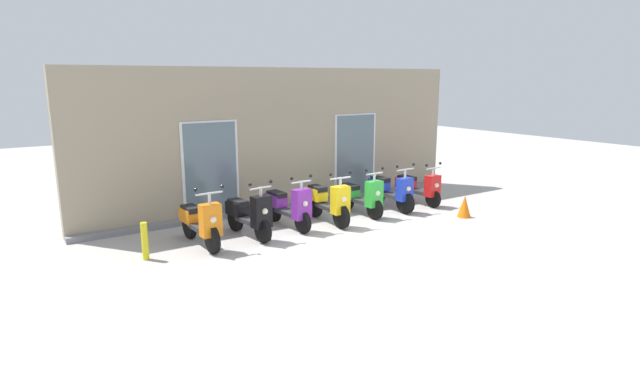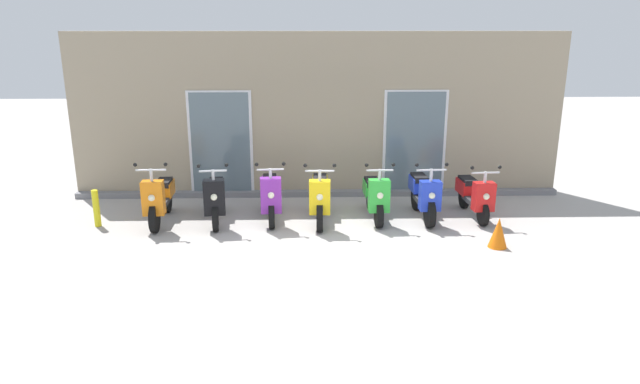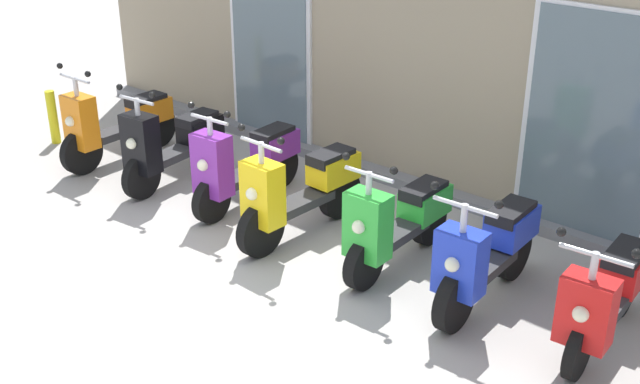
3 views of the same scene
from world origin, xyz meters
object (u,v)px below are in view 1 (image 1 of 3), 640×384
object	(u,v)px
scooter_blue	(391,191)
scooter_red	(418,187)
traffic_cone	(464,206)
scooter_green	(361,196)
scooter_purple	(289,206)
curb_bollard	(145,241)
scooter_orange	(200,222)
scooter_black	(249,214)
scooter_yellow	(328,202)

from	to	relation	value
scooter_blue	scooter_red	size ratio (longest dim) A/B	1.04
traffic_cone	scooter_green	bearing A→B (deg)	140.91
scooter_purple	curb_bollard	world-z (taller)	scooter_purple
scooter_orange	scooter_black	distance (m)	1.05
scooter_green	traffic_cone	size ratio (longest dim) A/B	2.98
scooter_purple	scooter_yellow	xyz separation A→B (m)	(0.94, -0.17, 0.01)
scooter_black	scooter_red	bearing A→B (deg)	2.09
scooter_purple	scooter_blue	bearing A→B (deg)	-0.77
scooter_purple	traffic_cone	distance (m)	4.23
scooter_yellow	scooter_red	world-z (taller)	scooter_yellow
scooter_orange	scooter_black	size ratio (longest dim) A/B	1.07
scooter_blue	scooter_red	xyz separation A→B (m)	(1.00, 0.07, -0.02)
scooter_green	curb_bollard	world-z (taller)	scooter_green
curb_bollard	scooter_black	bearing A→B (deg)	4.77
scooter_yellow	traffic_cone	distance (m)	3.30
scooter_black	traffic_cone	size ratio (longest dim) A/B	3.02
scooter_green	traffic_cone	xyz separation A→B (m)	(1.91, -1.55, -0.19)
scooter_red	curb_bollard	distance (m)	7.18
scooter_green	scooter_red	size ratio (longest dim) A/B	1.03
scooter_green	traffic_cone	world-z (taller)	scooter_green
scooter_black	scooter_orange	bearing A→B (deg)	179.29
traffic_cone	curb_bollard	distance (m)	7.24
scooter_orange	scooter_red	distance (m)	6.04
scooter_red	curb_bollard	size ratio (longest dim) A/B	2.16
scooter_yellow	scooter_red	distance (m)	3.02
scooter_orange	scooter_red	xyz separation A→B (m)	(6.04, 0.17, -0.03)
scooter_yellow	curb_bollard	world-z (taller)	scooter_yellow
scooter_purple	scooter_yellow	world-z (taller)	scooter_yellow
scooter_purple	scooter_orange	bearing A→B (deg)	-176.21
scooter_yellow	scooter_blue	distance (m)	2.01
scooter_orange	scooter_blue	world-z (taller)	scooter_orange
traffic_cone	scooter_blue	bearing A→B (deg)	122.46
scooter_yellow	scooter_purple	bearing A→B (deg)	169.93
scooter_black	scooter_blue	world-z (taller)	scooter_black
scooter_orange	scooter_green	xyz separation A→B (m)	(4.10, 0.12, -0.03)
scooter_green	scooter_red	xyz separation A→B (m)	(1.94, 0.05, 0.00)
scooter_green	curb_bollard	distance (m)	5.24
scooter_yellow	curb_bollard	size ratio (longest dim) A/B	2.38
scooter_purple	scooter_blue	world-z (taller)	scooter_purple
scooter_orange	traffic_cone	size ratio (longest dim) A/B	3.24
scooter_purple	scooter_green	distance (m)	2.01
scooter_black	curb_bollard	bearing A→B (deg)	-175.23
scooter_blue	scooter_red	bearing A→B (deg)	4.00
traffic_cone	scooter_purple	bearing A→B (deg)	158.20
scooter_black	curb_bollard	distance (m)	2.20
scooter_green	scooter_blue	distance (m)	0.94
scooter_yellow	scooter_green	xyz separation A→B (m)	(1.07, 0.15, -0.04)
scooter_orange	scooter_purple	xyz separation A→B (m)	(2.08, 0.14, 0.01)
scooter_orange	scooter_blue	xyz separation A→B (m)	(5.03, 0.10, -0.01)
scooter_black	scooter_yellow	world-z (taller)	scooter_yellow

